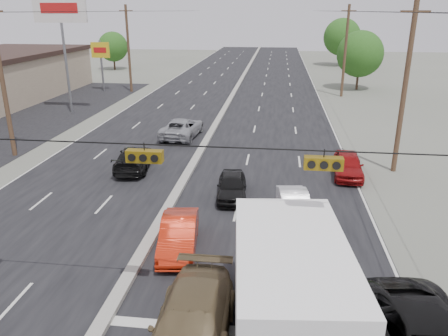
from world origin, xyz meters
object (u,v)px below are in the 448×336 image
Objects in this scene: red_sedan at (179,235)px; queue_car_a at (232,186)px; pole_sign_far at (101,54)px; tree_right_far at (342,37)px; utility_pole_left_c at (129,48)px; tree_right_mid at (360,54)px; box_truck at (286,295)px; oncoming_near at (134,158)px; oncoming_far at (182,128)px; utility_pole_right_c at (345,51)px; tan_sedan at (191,327)px; pole_sign_billboard at (60,16)px; utility_pole_right_b at (405,88)px; tree_left_far at (113,47)px; queue_car_e at (348,165)px; queue_car_b at (294,206)px; utility_pole_left_b at (2,80)px.

queue_car_a is at bearing 66.74° from red_sedan.
pole_sign_far is 0.74× the size of tree_right_far.
utility_pole_left_c is 27.96m from tree_right_mid.
tree_right_mid is at bearing 73.00° from box_truck.
tree_right_mid is at bearing -126.91° from oncoming_near.
box_truck is 11.36m from queue_car_a.
utility_pole_right_c is at bearing -122.78° from oncoming_far.
utility_pole_left_c is 1.23× the size of tree_right_far.
utility_pole_left_c reaches higher than tan_sedan.
utility_pole_right_c is at bearing 23.96° from pole_sign_billboard.
queue_car_a is at bearing 143.82° from oncoming_near.
utility_pole_right_b is 30.11m from tree_right_mid.
queue_car_a is at bearing -150.92° from utility_pole_right_b.
tan_sedan is at bearing -67.84° from tree_left_far.
utility_pole_right_b is 17.89m from box_truck.
pole_sign_billboard is 33.27m from tree_left_far.
utility_pole_right_c is 28.51m from pole_sign_far.
queue_car_e is (-2.98, -1.30, -4.41)m from utility_pole_right_b.
red_sedan is 12.56m from queue_car_e.
tree_right_mid is at bearing -120.76° from oncoming_far.
pole_sign_billboard is at bearing 128.77° from queue_car_b.
utility_pole_left_b is 20.59m from queue_car_b.
pole_sign_far reaches higher than oncoming_far.
utility_pole_right_c is at bearing -116.57° from tree_right_mid.
pole_sign_billboard reaches higher than utility_pole_right_c.
queue_car_a is at bearing -46.25° from pole_sign_billboard.
queue_car_b is (4.79, 3.49, -0.04)m from red_sedan.
box_truck reaches higher than tan_sedan.
tree_left_far is 1.58× the size of queue_car_b.
box_truck is at bearing -55.42° from pole_sign_billboard.
oncoming_near is at bearing 83.84° from oncoming_far.
oncoming_far is at bearing -107.27° from oncoming_near.
utility_pole_right_b is at bearing -25.71° from pole_sign_billboard.
pole_sign_far is 1.24× the size of oncoming_near.
box_truck is (-9.35, -46.24, -2.31)m from tree_right_mid.
oncoming_near is (9.01, -1.59, -4.41)m from utility_pole_left_b.
red_sedan is at bearing 106.06° from tan_sedan.
oncoming_far is at bearing -29.88° from pole_sign_billboard.
red_sedan is 17.11m from oncoming_far.
utility_pole_left_b is 25.25m from pole_sign_far.
utility_pole_right_c is 2.43× the size of queue_car_e.
red_sedan is at bearing -110.61° from queue_car_a.
pole_sign_billboard is 34.35m from tree_right_mid.
utility_pole_right_c is at bearing 72.34° from queue_car_b.
utility_pole_left_c is at bearing 108.19° from box_truck.
tree_right_far is 63.31m from queue_car_b.
utility_pole_left_c is 35.36m from utility_pole_right_b.
tree_right_mid is at bearing 66.54° from queue_car_a.
utility_pole_right_b is 1.23× the size of tree_right_far.
queue_car_a is at bearing 139.77° from queue_car_b.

